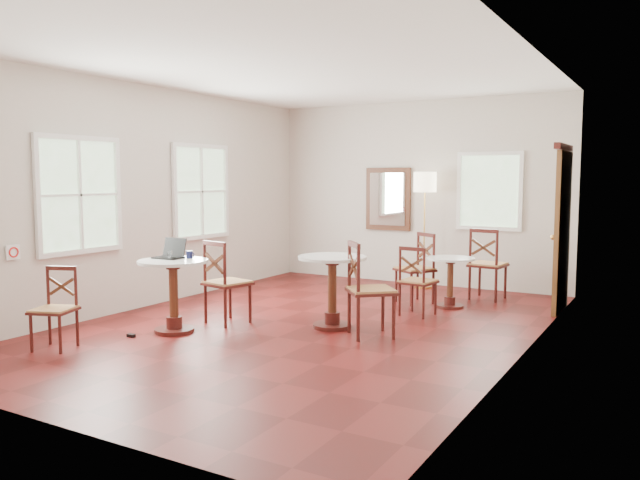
# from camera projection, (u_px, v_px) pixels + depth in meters

# --- Properties ---
(ground) EXTENTS (7.00, 7.00, 0.00)m
(ground) POSITION_uv_depth(u_px,v_px,m) (307.00, 325.00, 7.49)
(ground) COLOR #55100E
(ground) RESTS_ON ground
(room_shell) EXTENTS (5.02, 7.02, 3.01)m
(room_shell) POSITION_uv_depth(u_px,v_px,m) (315.00, 167.00, 7.57)
(room_shell) COLOR beige
(room_shell) RESTS_ON ground
(cafe_table_near) EXTENTS (0.79, 0.79, 0.83)m
(cafe_table_near) POSITION_uv_depth(u_px,v_px,m) (173.00, 288.00, 7.12)
(cafe_table_near) COLOR #421410
(cafe_table_near) RESTS_ON ground
(cafe_table_mid) EXTENTS (0.80, 0.80, 0.85)m
(cafe_table_mid) POSITION_uv_depth(u_px,v_px,m) (332.00, 283.00, 7.34)
(cafe_table_mid) COLOR #421410
(cafe_table_mid) RESTS_ON ground
(cafe_table_back) EXTENTS (0.65, 0.65, 0.69)m
(cafe_table_back) POSITION_uv_depth(u_px,v_px,m) (450.00, 277.00, 8.50)
(cafe_table_back) COLOR #421410
(cafe_table_back) RESTS_ON ground
(chair_near_a) EXTENTS (0.56, 0.56, 1.01)m
(chair_near_a) POSITION_uv_depth(u_px,v_px,m) (226.00, 282.00, 7.56)
(chair_near_a) COLOR #421410
(chair_near_a) RESTS_ON ground
(chair_near_b) EXTENTS (0.50, 0.50, 0.84)m
(chair_near_b) POSITION_uv_depth(u_px,v_px,m) (55.00, 309.00, 6.44)
(chair_near_b) COLOR #421410
(chair_near_b) RESTS_ON ground
(chair_mid_a) EXTENTS (0.45, 0.45, 0.89)m
(chair_mid_a) POSITION_uv_depth(u_px,v_px,m) (417.00, 281.00, 8.00)
(chair_mid_a) COLOR #421410
(chair_mid_a) RESTS_ON ground
(chair_mid_b) EXTENTS (0.69, 0.69, 1.06)m
(chair_mid_b) POSITION_uv_depth(u_px,v_px,m) (369.00, 290.00, 6.93)
(chair_mid_b) COLOR #421410
(chair_mid_b) RESTS_ON ground
(chair_back_a) EXTENTS (0.52, 0.52, 1.04)m
(chair_back_a) POSITION_uv_depth(u_px,v_px,m) (487.00, 264.00, 9.06)
(chair_back_a) COLOR #421410
(chair_back_a) RESTS_ON ground
(chair_back_b) EXTENTS (0.63, 0.63, 0.98)m
(chair_back_b) POSITION_uv_depth(u_px,v_px,m) (416.00, 268.00, 8.81)
(chair_back_b) COLOR #421410
(chair_back_b) RESTS_ON ground
(floor_lamp) EXTENTS (0.36, 0.36, 1.85)m
(floor_lamp) POSITION_uv_depth(u_px,v_px,m) (425.00, 190.00, 9.92)
(floor_lamp) COLOR #BF8C3F
(floor_lamp) RESTS_ON ground
(laptop) EXTENTS (0.32, 0.27, 0.23)m
(laptop) POSITION_uv_depth(u_px,v_px,m) (171.00, 253.00, 7.27)
(laptop) COLOR black
(laptop) RESTS_ON cafe_table_near
(mouse) EXTENTS (0.12, 0.10, 0.04)m
(mouse) POSITION_uv_depth(u_px,v_px,m) (173.00, 258.00, 7.12)
(mouse) COLOR black
(mouse) RESTS_ON cafe_table_near
(navy_mug) EXTENTS (0.11, 0.07, 0.09)m
(navy_mug) POSITION_uv_depth(u_px,v_px,m) (190.00, 255.00, 7.23)
(navy_mug) COLOR black
(navy_mug) RESTS_ON cafe_table_near
(water_glass) EXTENTS (0.06, 0.06, 0.10)m
(water_glass) POSITION_uv_depth(u_px,v_px,m) (170.00, 255.00, 7.13)
(water_glass) COLOR white
(water_glass) RESTS_ON cafe_table_near
(power_adapter) EXTENTS (0.09, 0.05, 0.04)m
(power_adapter) POSITION_uv_depth(u_px,v_px,m) (131.00, 336.00, 6.94)
(power_adapter) COLOR black
(power_adapter) RESTS_ON ground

